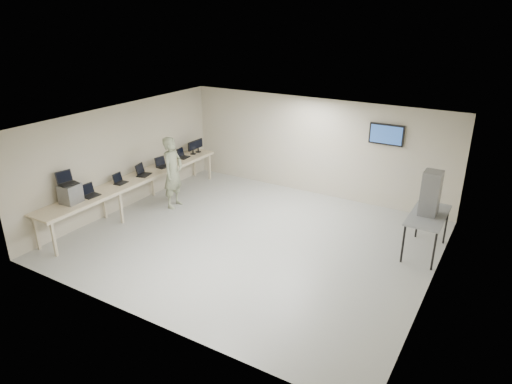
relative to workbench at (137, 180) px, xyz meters
The scene contains 14 objects.
room 3.67m from the workbench, ahead, with size 8.01×7.01×2.81m.
workbench is the anchor object (origin of this frame).
equipment_box 2.04m from the workbench, 91.79° to the right, with size 0.37×0.43×0.45m, color slate.
laptop_on_box 2.10m from the workbench, 93.49° to the right, with size 0.39×0.44×0.31m.
laptop_0 1.52m from the workbench, 91.28° to the right, with size 0.32×0.39×0.29m.
laptop_1 0.55m from the workbench, 97.63° to the right, with size 0.29×0.35×0.25m.
laptop_2 0.27m from the workbench, 90.73° to the left, with size 0.40×0.44×0.30m.
laptop_3 1.04m from the workbench, 90.47° to the left, with size 0.35×0.40×0.28m.
laptop_4 2.01m from the workbench, 92.15° to the left, with size 0.33×0.39×0.28m.
monitor_near 2.46m from the workbench, 90.26° to the left, with size 0.18×0.41×0.40m.
monitor_far 2.72m from the workbench, 90.24° to the left, with size 0.18×0.41×0.40m.
soldier 0.98m from the workbench, 41.27° to the left, with size 0.71×0.47×1.95m, color #6C7A59.
side_table 7.33m from the workbench, 11.50° to the left, with size 0.73×1.56×0.94m.
storage_bins 7.34m from the workbench, 11.53° to the left, with size 0.37×0.41×0.98m.
Camera 1 is at (4.99, -8.16, 5.06)m, focal length 32.00 mm.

